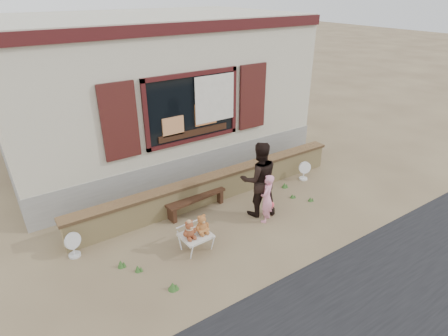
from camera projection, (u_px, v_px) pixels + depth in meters
ground at (239, 218)px, 8.37m from camera, size 80.00×80.00×0.00m
shopfront at (149, 88)px, 10.85m from camera, size 8.04×5.13×4.00m
brick_wall at (215, 187)px, 8.97m from camera, size 7.10×0.36×0.67m
bench at (196, 200)px, 8.53m from camera, size 1.51×0.46×0.38m
folding_chair at (196, 236)px, 7.23m from camera, size 0.59×0.53×0.35m
teddy_bear_left at (189, 229)px, 7.06m from camera, size 0.29×0.25×0.38m
teddy_bear_right at (202, 223)px, 7.21m from camera, size 0.31×0.27×0.41m
child at (267, 198)px, 8.04m from camera, size 0.49×0.44×1.12m
adult at (259, 179)px, 8.18m from camera, size 1.02×0.90×1.74m
fan_left at (73, 245)px, 7.08m from camera, size 0.34×0.23×0.54m
fan_right at (304, 170)px, 9.93m from camera, size 0.34×0.23×0.53m
grass_tufts at (214, 237)px, 7.61m from camera, size 4.74×1.79×0.16m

